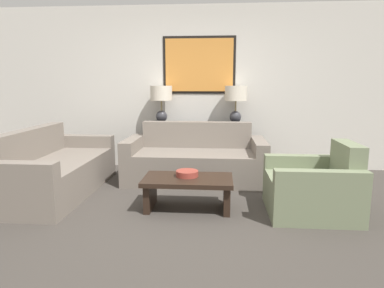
% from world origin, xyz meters
% --- Properties ---
extents(ground_plane, '(20.00, 20.00, 0.00)m').
position_xyz_m(ground_plane, '(0.00, 0.00, 0.00)').
color(ground_plane, '#3D3833').
extents(back_wall, '(7.97, 0.12, 2.65)m').
position_xyz_m(back_wall, '(0.00, 2.33, 1.33)').
color(back_wall, beige).
rests_on(back_wall, ground_plane).
extents(console_table, '(1.63, 0.37, 0.76)m').
position_xyz_m(console_table, '(0.00, 2.07, 0.38)').
color(console_table, black).
rests_on(console_table, ground_plane).
extents(table_lamp_left, '(0.35, 0.35, 0.61)m').
position_xyz_m(table_lamp_left, '(-0.60, 2.07, 1.18)').
color(table_lamp_left, '#333338').
rests_on(table_lamp_left, console_table).
extents(table_lamp_right, '(0.35, 0.35, 0.61)m').
position_xyz_m(table_lamp_right, '(0.60, 2.07, 1.18)').
color(table_lamp_right, '#333338').
rests_on(table_lamp_right, console_table).
extents(couch_by_back_wall, '(2.00, 0.90, 0.83)m').
position_xyz_m(couch_by_back_wall, '(0.00, 1.44, 0.29)').
color(couch_by_back_wall, slate).
rests_on(couch_by_back_wall, ground_plane).
extents(couch_by_side, '(0.90, 2.00, 0.83)m').
position_xyz_m(couch_by_side, '(-1.78, 0.71, 0.29)').
color(couch_by_side, slate).
rests_on(couch_by_side, ground_plane).
extents(coffee_table, '(1.00, 0.56, 0.37)m').
position_xyz_m(coffee_table, '(0.00, 0.27, 0.27)').
color(coffee_table, black).
rests_on(coffee_table, ground_plane).
extents(decorative_bowl, '(0.25, 0.25, 0.07)m').
position_xyz_m(decorative_bowl, '(-0.01, 0.33, 0.40)').
color(decorative_bowl, '#93382D').
rests_on(decorative_bowl, coffee_table).
extents(armchair_near_back_wall, '(0.91, 0.87, 0.79)m').
position_xyz_m(armchair_near_back_wall, '(1.38, 0.26, 0.27)').
color(armchair_near_back_wall, '#707A5B').
rests_on(armchair_near_back_wall, ground_plane).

